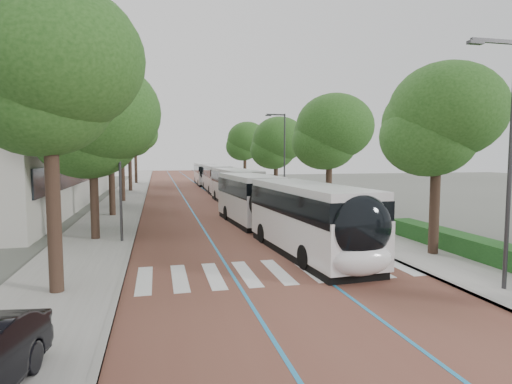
{
  "coord_description": "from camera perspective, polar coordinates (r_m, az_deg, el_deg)",
  "views": [
    {
      "loc": [
        -4.28,
        -14.55,
        4.52
      ],
      "look_at": [
        1.19,
        9.03,
        2.4
      ],
      "focal_mm": 30.0,
      "sensor_mm": 36.0,
      "label": 1
    }
  ],
  "objects": [
    {
      "name": "ground",
      "position": [
        15.83,
        3.26,
        -11.59
      ],
      "size": [
        160.0,
        160.0,
        0.0
      ],
      "primitive_type": "plane",
      "color": "#51544C",
      "rests_on": "ground"
    },
    {
      "name": "road",
      "position": [
        54.91,
        -8.54,
        0.24
      ],
      "size": [
        11.0,
        140.0,
        0.02
      ],
      "primitive_type": "cube",
      "color": "brown",
      "rests_on": "ground"
    },
    {
      "name": "sidewalk_left",
      "position": [
        54.83,
        -16.37,
        0.13
      ],
      "size": [
        4.0,
        140.0,
        0.12
      ],
      "primitive_type": "cube",
      "color": "gray",
      "rests_on": "ground"
    },
    {
      "name": "sidewalk_right",
      "position": [
        55.99,
        -0.86,
        0.43
      ],
      "size": [
        4.0,
        140.0,
        0.12
      ],
      "primitive_type": "cube",
      "color": "gray",
      "rests_on": "ground"
    },
    {
      "name": "kerb_left",
      "position": [
        54.75,
        -14.39,
        0.17
      ],
      "size": [
        0.2,
        140.0,
        0.14
      ],
      "primitive_type": "cube",
      "color": "gray",
      "rests_on": "ground"
    },
    {
      "name": "kerb_right",
      "position": [
        55.62,
        -2.78,
        0.4
      ],
      "size": [
        0.2,
        140.0,
        0.14
      ],
      "primitive_type": "cube",
      "color": "gray",
      "rests_on": "ground"
    },
    {
      "name": "zebra_crossing",
      "position": [
        16.8,
        2.95,
        -10.52
      ],
      "size": [
        10.55,
        3.6,
        0.01
      ],
      "color": "silver",
      "rests_on": "ground"
    },
    {
      "name": "lane_line_left",
      "position": [
        54.8,
        -10.2,
        0.22
      ],
      "size": [
        0.12,
        126.0,
        0.01
      ],
      "primitive_type": "cube",
      "color": "teal",
      "rests_on": "road"
    },
    {
      "name": "lane_line_right",
      "position": [
        55.05,
        -6.88,
        0.28
      ],
      "size": [
        0.12,
        126.0,
        0.01
      ],
      "primitive_type": "cube",
      "color": "teal",
      "rests_on": "road"
    },
    {
      "name": "hedge",
      "position": [
        20.17,
        29.14,
        -7.07
      ],
      "size": [
        1.2,
        14.0,
        0.8
      ],
      "primitive_type": "cube",
      "color": "#153C14",
      "rests_on": "sidewalk_right"
    },
    {
      "name": "streetlight_near",
      "position": [
        15.88,
        30.42,
        5.4
      ],
      "size": [
        1.82,
        0.2,
        8.0
      ],
      "color": "#323235",
      "rests_on": "sidewalk_right"
    },
    {
      "name": "streetlight_far",
      "position": [
        38.14,
        3.57,
        5.44
      ],
      "size": [
        1.82,
        0.2,
        8.0
      ],
      "color": "#323235",
      "rests_on": "sidewalk_right"
    },
    {
      "name": "lamp_post_left",
      "position": [
        22.63,
        -17.71,
        3.76
      ],
      "size": [
        0.14,
        0.14,
        8.0
      ],
      "primitive_type": "cylinder",
      "color": "#323235",
      "rests_on": "sidewalk_left"
    },
    {
      "name": "trees_left",
      "position": [
        40.89,
        -17.72,
        7.7
      ],
      "size": [
        6.46,
        60.88,
        9.85
      ],
      "color": "black",
      "rests_on": "ground"
    },
    {
      "name": "trees_right",
      "position": [
        39.87,
        4.47,
        6.86
      ],
      "size": [
        5.48,
        47.2,
        8.48
      ],
      "color": "black",
      "rests_on": "ground"
    },
    {
      "name": "lead_bus",
      "position": [
        22.88,
        3.05,
        -2.26
      ],
      "size": [
        3.81,
        18.53,
        3.2
      ],
      "rotation": [
        0.0,
        0.0,
        0.07
      ],
      "color": "black",
      "rests_on": "ground"
    },
    {
      "name": "bus_queued_0",
      "position": [
        38.34,
        -2.67,
        0.67
      ],
      "size": [
        2.88,
        12.47,
        3.2
      ],
      "rotation": [
        0.0,
        0.0,
        0.03
      ],
      "color": "silver",
      "rests_on": "ground"
    },
    {
      "name": "bus_queued_1",
      "position": [
        52.31,
        -5.3,
        1.81
      ],
      "size": [
        2.8,
        12.45,
        3.2
      ],
      "rotation": [
        0.0,
        0.0,
        -0.02
      ],
      "color": "silver",
      "rests_on": "ground"
    },
    {
      "name": "bus_queued_2",
      "position": [
        65.01,
        -6.86,
        2.41
      ],
      "size": [
        2.87,
        12.46,
        3.2
      ],
      "rotation": [
        0.0,
        0.0,
        -0.03
      ],
      "color": "silver",
      "rests_on": "ground"
    }
  ]
}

